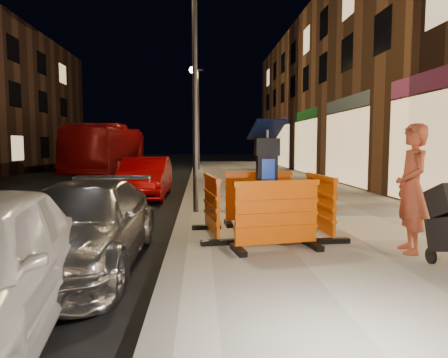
{
  "coord_description": "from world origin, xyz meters",
  "views": [
    {
      "loc": [
        0.37,
        -6.34,
        1.75
      ],
      "look_at": [
        0.8,
        1.0,
        1.1
      ],
      "focal_mm": 32.0,
      "sensor_mm": 36.0,
      "label": 1
    }
  ],
  "objects": [
    {
      "name": "man",
      "position": [
        3.45,
        -0.72,
        1.1
      ],
      "size": [
        0.57,
        0.76,
        1.9
      ],
      "primitive_type": "imported",
      "rotation": [
        0.0,
        0.0,
        -1.76
      ],
      "color": "brown",
      "rests_on": "sidewalk"
    },
    {
      "name": "car_red",
      "position": [
        -1.41,
        6.6,
        0.0
      ],
      "size": [
        1.43,
        4.02,
        1.32
      ],
      "primitive_type": "imported",
      "rotation": [
        0.0,
        0.0,
        -0.01
      ],
      "color": "#850406",
      "rests_on": "ground"
    },
    {
      "name": "street_lamp_far",
      "position": [
        0.25,
        18.0,
        3.15
      ],
      "size": [
        0.12,
        0.12,
        6.0
      ],
      "primitive_type": "cylinder",
      "color": "#3F3F44",
      "rests_on": "sidewalk"
    },
    {
      "name": "street_lamp_mid",
      "position": [
        0.25,
        3.0,
        3.15
      ],
      "size": [
        0.12,
        0.12,
        6.0
      ],
      "primitive_type": "cylinder",
      "color": "#3F3F44",
      "rests_on": "sidewalk"
    },
    {
      "name": "ground_plane",
      "position": [
        0.0,
        0.0,
        0.0
      ],
      "size": [
        120.0,
        120.0,
        0.0
      ],
      "primitive_type": "plane",
      "color": "black",
      "rests_on": "ground"
    },
    {
      "name": "sidewalk",
      "position": [
        3.0,
        0.0,
        0.07
      ],
      "size": [
        6.0,
        60.0,
        0.15
      ],
      "primitive_type": "cube",
      "color": "#9A978C",
      "rests_on": "ground"
    },
    {
      "name": "bus_doubledecker",
      "position": [
        -4.97,
        17.37,
        0.0
      ],
      "size": [
        2.6,
        10.24,
        2.84
      ],
      "primitive_type": "imported",
      "rotation": [
        0.0,
        0.0,
        -0.02
      ],
      "color": "#980B0F",
      "rests_on": "ground"
    },
    {
      "name": "parking_kiosk",
      "position": [
        1.5,
        0.46,
        1.1
      ],
      "size": [
        0.66,
        0.66,
        1.89
      ],
      "primitive_type": "cube",
      "rotation": [
        0.0,
        0.0,
        0.1
      ],
      "color": "black",
      "rests_on": "sidewalk"
    },
    {
      "name": "barrier_kerbside",
      "position": [
        0.55,
        0.46,
        0.68
      ],
      "size": [
        0.74,
        1.42,
        1.06
      ],
      "primitive_type": "cube",
      "rotation": [
        0.0,
        0.0,
        1.71
      ],
      "color": "#E25507",
      "rests_on": "sidewalk"
    },
    {
      "name": "kerb",
      "position": [
        0.0,
        0.0,
        0.07
      ],
      "size": [
        0.3,
        60.0,
        0.15
      ],
      "primitive_type": "cube",
      "color": "slate",
      "rests_on": "ground"
    },
    {
      "name": "barrier_back",
      "position": [
        1.5,
        1.41,
        0.68
      ],
      "size": [
        1.38,
        0.62,
        1.06
      ],
      "primitive_type": "cube",
      "rotation": [
        0.0,
        0.0,
        0.05
      ],
      "color": "#E25507",
      "rests_on": "sidewalk"
    },
    {
      "name": "barrier_bldgside",
      "position": [
        2.45,
        0.46,
        0.68
      ],
      "size": [
        0.65,
        1.39,
        1.06
      ],
      "primitive_type": "cube",
      "rotation": [
        0.0,
        0.0,
        1.64
      ],
      "color": "#E25507",
      "rests_on": "sidewalk"
    },
    {
      "name": "barrier_front",
      "position": [
        1.5,
        -0.49,
        0.68
      ],
      "size": [
        1.44,
        0.8,
        1.06
      ],
      "primitive_type": "cube",
      "rotation": [
        0.0,
        0.0,
        0.19
      ],
      "color": "#E25507",
      "rests_on": "sidewalk"
    },
    {
      "name": "car_silver",
      "position": [
        -1.31,
        -0.65,
        0.0
      ],
      "size": [
        1.71,
        4.13,
        1.19
      ],
      "primitive_type": "imported",
      "rotation": [
        0.0,
        0.0,
        -0.01
      ],
      "color": "#A7A7AC",
      "rests_on": "ground"
    }
  ]
}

